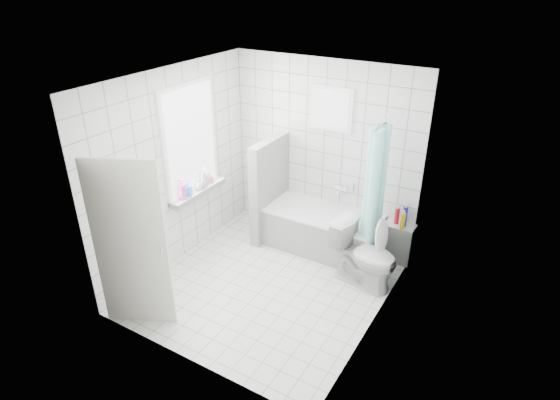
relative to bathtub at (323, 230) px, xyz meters
The scene contains 19 objects.
ground 1.18m from the bathtub, 100.92° to the right, with size 3.00×3.00×0.00m, color white.
ceiling 2.58m from the bathtub, 100.92° to the right, with size 3.00×3.00×0.00m, color white.
wall_back 1.10m from the bathtub, 120.07° to the left, with size 2.80×0.02×2.60m, color white.
wall_front 2.82m from the bathtub, 94.73° to the right, with size 2.80×0.02×2.60m, color white.
wall_left 2.21m from the bathtub, 145.17° to the right, with size 0.02×3.00×2.60m, color white.
wall_right 1.92m from the bathtub, 43.56° to the right, with size 0.02×3.00×2.60m, color white.
window_left 2.21m from the bathtub, 152.31° to the right, with size 0.01×0.90×1.40m, color white.
window_back 1.70m from the bathtub, 109.54° to the left, with size 0.50×0.01×0.50m, color white.
window_sill 1.83m from the bathtub, 151.62° to the right, with size 0.18×1.02×0.08m, color white.
door 2.76m from the bathtub, 114.54° to the right, with size 0.04×0.80×2.00m, color silver.
bathtub is the anchor object (origin of this frame).
partition_wall 0.97m from the bathtub, behind, with size 0.15×0.85×1.50m, color white.
tiled_ledge 1.04m from the bathtub, 14.13° to the left, with size 0.40×0.24×0.55m, color white.
toilet 0.95m from the bathtub, 30.30° to the right, with size 0.47×0.83×0.85m, color silver.
curtain_rod 1.86m from the bathtub, ahead, with size 0.02×0.02×0.80m, color silver.
shower_curtain 1.10m from the bathtub, 11.94° to the right, with size 0.14×0.48×1.78m, color #56FEF1, non-canonical shape.
tub_faucet 0.66m from the bathtub, 73.38° to the left, with size 0.18×0.06×0.06m, color silver.
sill_bottles 1.90m from the bathtub, 149.72° to the right, with size 0.15×0.72×0.29m.
ledge_bottles 1.12m from the bathtub, 13.04° to the left, with size 0.18×0.17×0.28m.
Camera 1 is at (2.61, -4.09, 3.69)m, focal length 30.00 mm.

